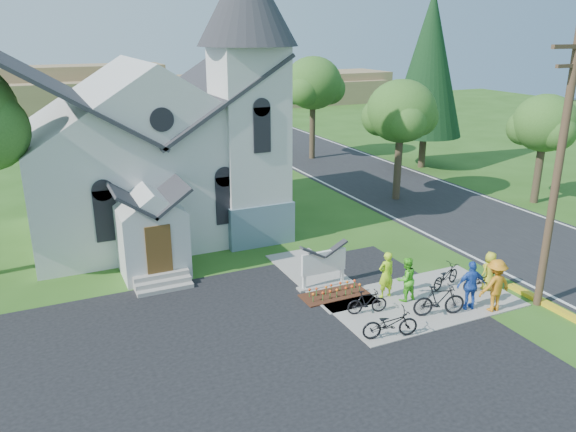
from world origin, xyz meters
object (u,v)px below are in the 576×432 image
utility_pole (561,162)px  cyclist_1 (406,279)px  cyclist_0 (386,275)px  cyclist_2 (471,285)px  church_sign (324,263)px  bike_2 (446,276)px  cyclist_3 (495,285)px  bike_3 (439,300)px  bike_1 (367,302)px  cyclist_4 (490,271)px  bike_0 (390,324)px  bike_4 (483,280)px

utility_pole → cyclist_1: utility_pole is taller
cyclist_0 → cyclist_2: bearing=135.6°
church_sign → bike_2: church_sign is taller
cyclist_3 → bike_3: bearing=-12.3°
church_sign → cyclist_2: size_ratio=1.19×
bike_1 → cyclist_4: 5.37m
cyclist_1 → cyclist_4: (3.50, -0.61, -0.07)m
cyclist_1 → cyclist_4: bearing=167.1°
bike_0 → bike_1: bearing=6.3°
utility_pole → cyclist_0: utility_pole is taller
church_sign → utility_pole: size_ratio=0.22×
cyclist_2 → cyclist_3: cyclist_3 is taller
bike_4 → cyclist_1: bearing=88.6°
utility_pole → bike_2: bearing=130.9°
cyclist_1 → cyclist_3: 3.13m
utility_pole → bike_1: 8.19m
cyclist_0 → cyclist_2: size_ratio=0.98×
bike_1 → cyclist_3: (4.26, -1.71, 0.53)m
bike_2 → bike_3: (-1.77, -1.76, 0.13)m
cyclist_3 → bike_2: bearing=-81.1°
cyclist_2 → cyclist_4: bearing=-138.9°
cyclist_3 → cyclist_4: bearing=-125.9°
bike_0 → cyclist_3: (4.47, 0.00, 0.48)m
church_sign → cyclist_1: bearing=-47.8°
cyclist_0 → bike_2: bearing=173.4°
utility_pole → church_sign: bearing=144.4°
bike_4 → cyclist_4: bearing=-78.4°
cyclist_0 → bike_0: (-1.55, -2.54, -0.41)m
bike_2 → cyclist_0: bearing=65.3°
bike_1 → cyclist_3: cyclist_3 is taller
bike_2 → cyclist_2: bearing=147.3°
church_sign → cyclist_0: (1.66, -1.86, -0.07)m
cyclist_3 → church_sign: bearing=-41.5°
utility_pole → cyclist_4: size_ratio=6.44×
cyclist_0 → bike_4: size_ratio=1.07×
cyclist_0 → cyclist_1: size_ratio=1.07×
cyclist_1 → bike_3: cyclist_1 is taller
cyclist_0 → cyclist_4: cyclist_0 is taller
bike_4 → bike_2: bearing=58.8°
church_sign → cyclist_4: (5.68, -3.01, -0.20)m
utility_pole → bike_0: 8.08m
cyclist_0 → cyclist_1: cyclist_0 is taller
cyclist_0 → bike_0: cyclist_0 is taller
bike_1 → cyclist_4: size_ratio=0.96×
cyclist_1 → cyclist_3: bearing=137.4°
cyclist_1 → bike_4: 3.29m
utility_pole → bike_0: size_ratio=5.26×
bike_0 → cyclist_0: bearing=-18.1°
church_sign → utility_pole: (6.56, -4.70, 4.38)m
bike_1 → bike_4: bike_4 is taller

